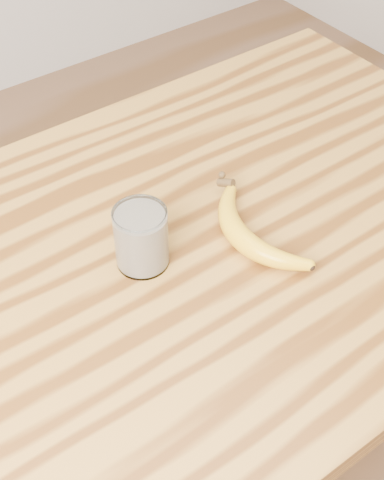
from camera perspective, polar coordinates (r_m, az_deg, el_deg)
table at (r=1.15m, az=1.01°, el=-4.18°), size 1.20×0.80×0.90m
smoothie_glass at (r=0.98m, az=-4.35°, el=0.17°), size 0.08×0.08×0.10m
banana at (r=1.02m, az=4.17°, el=0.15°), size 0.13×0.30×0.04m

